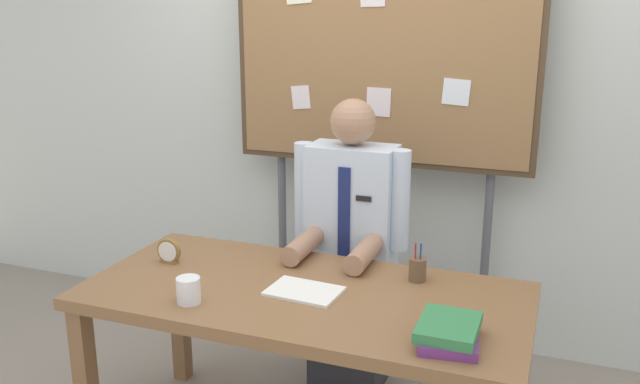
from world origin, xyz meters
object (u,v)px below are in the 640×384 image
coffee_mug (189,290)px  open_notebook (304,291)px  bulletin_board (382,47)px  desk (304,311)px  person (350,259)px  book_stack (449,332)px  pen_holder (417,269)px  desk_clock (169,252)px

coffee_mug → open_notebook: bearing=32.3°
coffee_mug → bulletin_board: bearing=74.5°
desk → person: size_ratio=1.22×
open_notebook → book_stack: bearing=-18.2°
pen_holder → person: bearing=139.4°
open_notebook → desk_clock: desk_clock is taller
person → coffee_mug: size_ratio=14.36×
open_notebook → desk_clock: size_ratio=2.58×
desk → book_stack: (0.60, -0.21, 0.12)m
desk → pen_holder: pen_holder is taller
bulletin_board → desk: bearing=-90.0°
desk → pen_holder: 0.48m
pen_holder → desk_clock: bearing=-169.9°
person → open_notebook: (0.01, -0.61, 0.09)m
desk → bulletin_board: size_ratio=0.76×
coffee_mug → person: bearing=66.9°
person → open_notebook: bearing=-89.1°
bulletin_board → desk_clock: 1.43m
bulletin_board → desk_clock: (-0.65, -0.98, -0.82)m
bulletin_board → book_stack: size_ratio=8.62×
coffee_mug → pen_holder: bearing=33.9°
desk_clock → pen_holder: bearing=10.1°
desk → coffee_mug: 0.46m
open_notebook → coffee_mug: size_ratio=2.80×
bulletin_board → book_stack: 1.62m
desk → desk_clock: desk_clock is taller
desk_clock → open_notebook: bearing=-7.3°
person → pen_holder: bearing=-40.6°
desk_clock → coffee_mug: (0.29, -0.32, 0.00)m
person → desk: bearing=-90.0°
person → pen_holder: size_ratio=8.85×
bulletin_board → coffee_mug: bulletin_board is taller
desk_clock → bulletin_board: bearing=56.4°
person → coffee_mug: person is taller
desk → bulletin_board: bearing=90.0°
pen_holder → book_stack: bearing=-65.8°
desk → open_notebook: open_notebook is taller
desk → person: bearing=90.0°
book_stack → coffee_mug: size_ratio=2.66×
desk → coffee_mug: coffee_mug is taller
person → desk_clock: 0.84m
bulletin_board → desk_clock: bulletin_board is taller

